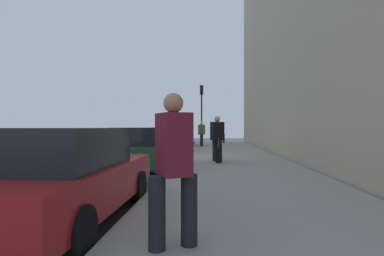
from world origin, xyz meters
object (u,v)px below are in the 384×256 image
object	(u,v)px
parked_car_black	(178,138)
pedestrian_blue_coat	(213,132)
parked_car_green	(145,149)
rolling_suitcase	(218,155)
parked_car_red	(63,176)
traffic_light_pole	(202,105)
pedestrian_burgundy_coat	(173,165)
pedestrian_olive_coat	(202,133)
pedestrian_brown_coat	(222,133)
parked_car_white	(168,141)
pedestrian_black_coat	(217,137)

from	to	relation	value
parked_car_black	pedestrian_blue_coat	bearing A→B (deg)	-41.23
parked_car_black	parked_car_green	bearing A→B (deg)	-179.48
rolling_suitcase	parked_car_red	bearing A→B (deg)	160.51
rolling_suitcase	traffic_light_pole	bearing A→B (deg)	4.66
parked_car_red	pedestrian_blue_coat	world-z (taller)	pedestrian_blue_coat
traffic_light_pole	pedestrian_burgundy_coat	bearing A→B (deg)	-179.20
pedestrian_burgundy_coat	pedestrian_olive_coat	world-z (taller)	pedestrian_olive_coat
pedestrian_blue_coat	pedestrian_burgundy_coat	distance (m)	22.67
pedestrian_burgundy_coat	rolling_suitcase	size ratio (longest dim) A/B	1.81
parked_car_green	pedestrian_blue_coat	size ratio (longest dim) A/B	2.67
parked_car_black	pedestrian_brown_coat	distance (m)	5.86
pedestrian_olive_coat	rolling_suitcase	xyz separation A→B (m)	(-10.64, -0.96, -0.65)
parked_car_green	pedestrian_brown_coat	size ratio (longest dim) A/B	2.87
parked_car_white	traffic_light_pole	distance (m)	7.97
parked_car_white	parked_car_black	xyz separation A→B (m)	(6.02, 0.12, -0.00)
parked_car_red	pedestrian_black_coat	world-z (taller)	pedestrian_black_coat
pedestrian_black_coat	pedestrian_blue_coat	distance (m)	13.52
pedestrian_blue_coat	traffic_light_pole	distance (m)	2.88
parked_car_red	pedestrian_burgundy_coat	xyz separation A→B (m)	(-1.28, -1.90, 0.33)
pedestrian_burgundy_coat	pedestrian_black_coat	bearing A→B (deg)	-4.26
parked_car_green	pedestrian_burgundy_coat	world-z (taller)	pedestrian_burgundy_coat
pedestrian_blue_coat	rolling_suitcase	world-z (taller)	pedestrian_blue_coat
pedestrian_burgundy_coat	traffic_light_pole	distance (m)	21.11
pedestrian_burgundy_coat	pedestrian_brown_coat	distance (m)	24.42
parked_car_black	pedestrian_brown_coat	bearing A→B (deg)	-35.80
rolling_suitcase	parked_car_black	bearing A→B (deg)	14.04
parked_car_red	traffic_light_pole	bearing A→B (deg)	-4.66
traffic_light_pole	rolling_suitcase	xyz separation A→B (m)	(-12.34, -1.01, -2.80)
parked_car_red	parked_car_white	xyz separation A→B (m)	(12.33, 0.01, -0.00)
pedestrian_blue_coat	parked_car_red	bearing A→B (deg)	173.25
parked_car_green	pedestrian_olive_coat	bearing A→B (deg)	-8.09
parked_car_red	pedestrian_olive_coat	size ratio (longest dim) A/B	2.52
pedestrian_blue_coat	rolling_suitcase	bearing A→B (deg)	-179.66
parked_car_red	parked_car_black	bearing A→B (deg)	0.39
parked_car_black	traffic_light_pole	world-z (taller)	traffic_light_pole
pedestrian_olive_coat	pedestrian_brown_coat	bearing A→B (deg)	-17.90
parked_car_red	traffic_light_pole	xyz separation A→B (m)	(19.72, -1.61, 2.50)
traffic_light_pole	parked_car_black	bearing A→B (deg)	128.28
parked_car_red	pedestrian_brown_coat	distance (m)	23.34
parked_car_green	pedestrian_olive_coat	size ratio (longest dim) A/B	2.66
pedestrian_brown_coat	pedestrian_black_coat	bearing A→B (deg)	177.32
parked_car_red	parked_car_white	size ratio (longest dim) A/B	1.02
parked_car_white	pedestrian_olive_coat	size ratio (longest dim) A/B	2.46
pedestrian_burgundy_coat	traffic_light_pole	world-z (taller)	traffic_light_pole
parked_car_black	rolling_suitcase	size ratio (longest dim) A/B	4.29
pedestrian_blue_coat	pedestrian_olive_coat	distance (m)	3.47
pedestrian_black_coat	pedestrian_burgundy_coat	bearing A→B (deg)	175.74
parked_car_green	pedestrian_burgundy_coat	bearing A→B (deg)	-165.70
parked_car_green	parked_car_black	xyz separation A→B (m)	(12.11, 0.11, -0.00)
pedestrian_black_coat	traffic_light_pole	bearing A→B (deg)	4.69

